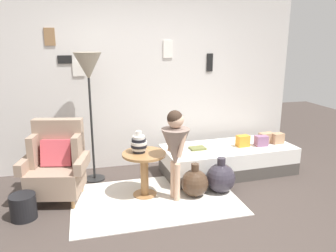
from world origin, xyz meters
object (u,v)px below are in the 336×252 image
object	(u,v)px
vase_striped	(139,144)
person_child	(175,144)
daybed	(228,159)
side_table	(144,166)
floor_lamp	(88,72)
armchair	(57,164)
book_on_daybed	(197,148)
demijohn_near	(195,183)
demijohn_far	(221,178)
magazine_basket	(23,207)

from	to	relation	value
vase_striped	person_child	world-z (taller)	person_child
daybed	vase_striped	xyz separation A→B (m)	(-1.38, -0.40, 0.48)
vase_striped	side_table	bearing A→B (deg)	-31.91
daybed	side_table	xyz separation A→B (m)	(-1.33, -0.44, 0.20)
daybed	floor_lamp	bearing A→B (deg)	173.32
armchair	book_on_daybed	world-z (taller)	armchair
floor_lamp	demijohn_near	bearing A→B (deg)	-34.81
book_on_daybed	armchair	bearing A→B (deg)	-173.13
demijohn_far	demijohn_near	bearing A→B (deg)	-175.54
magazine_basket	floor_lamp	bearing A→B (deg)	48.03
daybed	person_child	bearing A→B (deg)	-147.14
floor_lamp	demijohn_near	size ratio (longest dim) A/B	4.08
daybed	demijohn_far	bearing A→B (deg)	-122.09
book_on_daybed	person_child	bearing A→B (deg)	-128.60
vase_striped	book_on_daybed	xyz separation A→B (m)	(0.90, 0.40, -0.26)
floor_lamp	magazine_basket	xyz separation A→B (m)	(-0.79, -0.88, -1.36)
vase_striped	person_child	xyz separation A→B (m)	(0.40, -0.23, 0.04)
daybed	demijohn_near	xyz separation A→B (m)	(-0.72, -0.61, -0.02)
book_on_daybed	magazine_basket	distance (m)	2.34
magazine_basket	demijohn_near	bearing A→B (deg)	1.44
person_child	demijohn_near	size ratio (longest dim) A/B	2.61
vase_striped	book_on_daybed	world-z (taller)	vase_striped
side_table	floor_lamp	xyz separation A→B (m)	(-0.59, 0.66, 1.10)
daybed	floor_lamp	xyz separation A→B (m)	(-1.92, 0.23, 1.30)
daybed	person_child	distance (m)	1.28
armchair	person_child	distance (m)	1.47
armchair	demijohn_near	distance (m)	1.71
vase_striped	magazine_basket	size ratio (longest dim) A/B	0.97
demijohn_near	demijohn_far	xyz separation A→B (m)	(0.36, 0.03, 0.02)
daybed	demijohn_far	world-z (taller)	demijohn_far
floor_lamp	person_child	world-z (taller)	floor_lamp
armchair	side_table	bearing A→B (deg)	-11.07
armchair	daybed	bearing A→B (deg)	5.64
magazine_basket	armchair	bearing A→B (deg)	50.65
daybed	floor_lamp	size ratio (longest dim) A/B	1.10
person_child	magazine_basket	size ratio (longest dim) A/B	4.01
daybed	demijohn_near	world-z (taller)	demijohn_near
vase_striped	demijohn_far	xyz separation A→B (m)	(1.02, -0.18, -0.49)
demijohn_near	side_table	bearing A→B (deg)	164.23
armchair	book_on_daybed	distance (m)	1.90
side_table	book_on_daybed	distance (m)	0.95
person_child	demijohn_far	distance (m)	0.82
demijohn_near	magazine_basket	distance (m)	1.99
daybed	book_on_daybed	world-z (taller)	book_on_daybed
daybed	floor_lamp	distance (m)	2.33
side_table	magazine_basket	bearing A→B (deg)	-170.97
floor_lamp	book_on_daybed	size ratio (longest dim) A/B	7.97
demijohn_near	magazine_basket	world-z (taller)	demijohn_near
book_on_daybed	magazine_basket	bearing A→B (deg)	-163.74
armchair	demijohn_near	xyz separation A→B (m)	(1.65, -0.37, -0.26)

